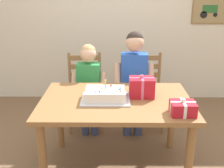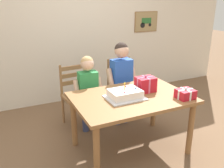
% 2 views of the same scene
% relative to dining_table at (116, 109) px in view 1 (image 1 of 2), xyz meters
% --- Properties ---
extents(ground_plane, '(20.00, 20.00, 0.00)m').
position_rel_dining_table_xyz_m(ground_plane, '(0.00, 0.00, -0.63)').
color(ground_plane, brown).
extents(back_wall, '(6.40, 0.11, 2.60)m').
position_rel_dining_table_xyz_m(back_wall, '(0.00, 1.92, 0.67)').
color(back_wall, silver).
rests_on(back_wall, ground).
extents(dining_table, '(1.38, 0.94, 0.73)m').
position_rel_dining_table_xyz_m(dining_table, '(0.00, 0.00, 0.00)').
color(dining_table, olive).
rests_on(dining_table, ground).
extents(birthday_cake, '(0.44, 0.34, 0.19)m').
position_rel_dining_table_xyz_m(birthday_cake, '(-0.09, -0.01, 0.14)').
color(birthday_cake, silver).
rests_on(birthday_cake, dining_table).
extents(gift_box_red_large, '(0.23, 0.18, 0.22)m').
position_rel_dining_table_xyz_m(gift_box_red_large, '(0.24, 0.08, 0.19)').
color(gift_box_red_large, red).
rests_on(gift_box_red_large, dining_table).
extents(gift_box_beside_cake, '(0.20, 0.18, 0.14)m').
position_rel_dining_table_xyz_m(gift_box_beside_cake, '(0.54, -0.31, 0.15)').
color(gift_box_beside_cake, red).
rests_on(gift_box_beside_cake, dining_table).
extents(chair_left, '(0.46, 0.46, 0.92)m').
position_rel_dining_table_xyz_m(chair_left, '(-0.38, 0.92, -0.16)').
color(chair_left, '#996B42').
rests_on(chair_left, ground).
extents(chair_right, '(0.44, 0.44, 0.92)m').
position_rel_dining_table_xyz_m(chair_right, '(0.38, 0.92, -0.16)').
color(chair_right, '#996B42').
rests_on(chair_right, ground).
extents(child_older, '(0.45, 0.25, 1.25)m').
position_rel_dining_table_xyz_m(child_older, '(0.21, 0.66, 0.13)').
color(child_older, '#38426B').
rests_on(child_older, ground).
extents(child_younger, '(0.40, 0.23, 1.10)m').
position_rel_dining_table_xyz_m(child_younger, '(-0.31, 0.66, 0.04)').
color(child_younger, '#38426B').
rests_on(child_younger, ground).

